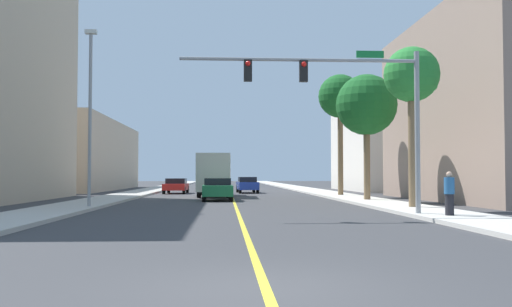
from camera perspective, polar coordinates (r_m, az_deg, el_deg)
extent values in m
plane|color=#38383A|center=(50.09, -2.61, -4.10)|extent=(192.00, 192.00, 0.00)
cube|color=#B2ADA3|center=(50.65, -11.85, -3.95)|extent=(3.01, 168.00, 0.15)
cube|color=beige|center=(50.84, 6.60, -3.98)|extent=(3.01, 168.00, 0.15)
cube|color=yellow|center=(50.09, -2.61, -4.10)|extent=(0.16, 144.00, 0.01)
cube|color=tan|center=(65.07, -19.84, -0.23)|extent=(13.68, 27.42, 7.51)
cube|color=silver|center=(60.78, 14.88, 0.55)|extent=(12.10, 16.99, 9.01)
cylinder|color=gray|center=(22.74, 16.29, 2.15)|extent=(0.20, 0.20, 6.40)
cylinder|color=gray|center=(22.03, 4.50, 9.61)|extent=(9.36, 0.14, 0.14)
cube|color=black|center=(21.97, 4.92, 8.45)|extent=(0.32, 0.24, 0.84)
sphere|color=red|center=(21.88, 4.97, 9.16)|extent=(0.20, 0.20, 0.20)
cube|color=black|center=(21.77, -0.85, 8.54)|extent=(0.32, 0.24, 0.84)
sphere|color=red|center=(21.68, -0.83, 9.26)|extent=(0.20, 0.20, 0.20)
cube|color=#147233|center=(22.63, 11.67, 9.98)|extent=(1.10, 0.04, 0.28)
cylinder|color=gray|center=(28.01, -16.74, 3.33)|extent=(0.16, 0.16, 8.32)
cube|color=beige|center=(28.74, -16.64, 11.92)|extent=(0.56, 0.28, 0.20)
cylinder|color=brown|center=(27.19, 15.81, 1.32)|extent=(0.40, 0.40, 6.28)
sphere|color=#287F33|center=(27.56, 15.75, 7.84)|extent=(2.63, 2.63, 2.63)
cone|color=#287F33|center=(27.79, 17.30, 7.36)|extent=(0.45, 1.46, 1.32)
cone|color=#287F33|center=(28.30, 15.83, 7.17)|extent=(1.24, 0.80, 1.28)
cone|color=#287F33|center=(28.06, 14.55, 7.24)|extent=(1.34, 0.98, 1.31)
cone|color=#287F33|center=(27.20, 14.23, 7.54)|extent=(0.57, 1.57, 1.16)
cone|color=#287F33|center=(26.75, 15.75, 7.72)|extent=(1.57, 0.94, 1.19)
cone|color=#287F33|center=(26.92, 16.80, 7.66)|extent=(1.36, 0.84, 1.11)
cylinder|color=brown|center=(34.62, 11.35, 0.16)|extent=(0.40, 0.40, 5.82)
sphere|color=#195B23|center=(34.86, 11.31, 4.95)|extent=(3.75, 3.75, 3.75)
cone|color=#195B23|center=(35.11, 13.11, 4.59)|extent=(0.48, 1.79, 1.28)
cone|color=#195B23|center=(35.95, 11.07, 4.41)|extent=(1.52, 0.60, 1.54)
cone|color=#195B23|center=(34.72, 9.47, 4.63)|extent=(0.64, 1.98, 1.79)
cone|color=#195B23|center=(33.73, 11.51, 4.85)|extent=(1.67, 0.67, 1.57)
cylinder|color=brown|center=(42.28, 8.69, 0.85)|extent=(0.40, 0.40, 7.48)
sphere|color=#195B23|center=(42.64, 8.66, 5.87)|extent=(3.30, 3.30, 3.30)
cone|color=#195B23|center=(42.82, 9.96, 5.57)|extent=(0.44, 1.48, 1.42)
cone|color=#195B23|center=(43.48, 9.28, 5.45)|extent=(1.31, 1.20, 1.80)
cone|color=#195B23|center=(43.21, 7.61, 5.49)|extent=(1.35, 1.28, 1.51)
cone|color=#195B23|center=(42.45, 7.34, 5.63)|extent=(0.47, 1.30, 1.60)
cone|color=#195B23|center=(41.64, 8.46, 5.79)|extent=(1.60, 0.93, 1.65)
cone|color=#195B23|center=(42.00, 9.72, 5.72)|extent=(1.46, 1.35, 1.51)
cube|color=slate|center=(62.97, -4.06, -3.12)|extent=(2.05, 4.50, 0.66)
cube|color=black|center=(62.62, -4.05, -2.59)|extent=(1.74, 2.18, 0.51)
cylinder|color=black|center=(64.63, -4.84, -3.38)|extent=(0.24, 0.65, 0.64)
cylinder|color=black|center=(64.66, -3.33, -3.39)|extent=(0.24, 0.65, 0.64)
cylinder|color=black|center=(61.30, -4.82, -3.45)|extent=(0.24, 0.65, 0.64)
cylinder|color=black|center=(61.33, -3.23, -3.45)|extent=(0.24, 0.65, 0.64)
cube|color=#196638|center=(35.58, -3.98, -3.82)|extent=(1.96, 4.06, 0.67)
cube|color=black|center=(35.61, -3.97, -2.92)|extent=(1.69, 1.78, 0.45)
cylinder|color=black|center=(37.06, -5.30, -4.27)|extent=(0.23, 0.64, 0.64)
cylinder|color=black|center=(37.07, -2.67, -4.27)|extent=(0.23, 0.64, 0.64)
cylinder|color=black|center=(34.13, -5.40, -4.44)|extent=(0.23, 0.64, 0.64)
cylinder|color=black|center=(34.14, -2.54, -4.45)|extent=(0.23, 0.64, 0.64)
cube|color=#1E389E|center=(50.64, -0.91, -3.33)|extent=(1.96, 4.66, 0.68)
cube|color=black|center=(50.64, -0.91, -2.69)|extent=(1.65, 2.37, 0.46)
cylinder|color=black|center=(52.32, -1.92, -3.67)|extent=(0.25, 0.65, 0.64)
cylinder|color=black|center=(52.45, -0.22, -3.67)|extent=(0.25, 0.65, 0.64)
cylinder|color=black|center=(48.85, -1.64, -3.77)|extent=(0.25, 0.65, 0.64)
cylinder|color=black|center=(48.99, 0.18, -3.77)|extent=(0.25, 0.65, 0.64)
cube|color=red|center=(49.58, -8.24, -3.41)|extent=(2.02, 4.49, 0.55)
cube|color=black|center=(49.80, -8.21, -2.82)|extent=(1.74, 2.31, 0.46)
cylinder|color=black|center=(47.84, -7.44, -3.79)|extent=(0.24, 0.65, 0.64)
cylinder|color=black|center=(48.03, -9.48, -3.77)|extent=(0.24, 0.65, 0.64)
cylinder|color=black|center=(51.16, -7.08, -3.69)|extent=(0.24, 0.65, 0.64)
cylinder|color=black|center=(51.35, -8.99, -3.67)|extent=(0.24, 0.65, 0.64)
cube|color=silver|center=(45.50, -4.15, -2.71)|extent=(2.43, 2.31, 1.60)
cube|color=beige|center=(41.45, -4.32, -1.97)|extent=(2.49, 5.87, 2.74)
cylinder|color=black|center=(45.56, -5.48, -3.72)|extent=(0.29, 0.90, 0.90)
cylinder|color=black|center=(45.49, -2.83, -3.72)|extent=(0.29, 0.90, 0.90)
cylinder|color=black|center=(40.06, -5.90, -3.92)|extent=(0.29, 0.90, 0.90)
cylinder|color=black|center=(39.98, -2.89, -3.93)|extent=(0.29, 0.90, 0.90)
cylinder|color=black|center=(21.87, 19.32, -5.00)|extent=(0.32, 0.32, 0.79)
cylinder|color=#26598C|center=(21.84, 19.29, -3.14)|extent=(0.38, 0.38, 0.63)
sphere|color=tan|center=(21.84, 19.28, -2.04)|extent=(0.21, 0.21, 0.21)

